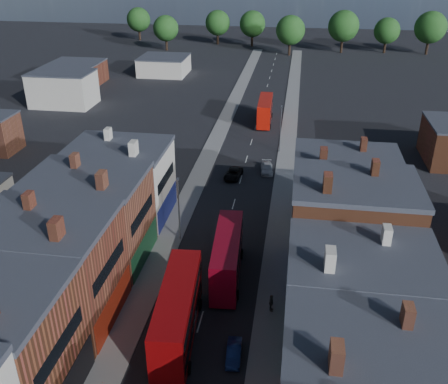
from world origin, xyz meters
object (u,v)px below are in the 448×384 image
(bus_0, at_px, (178,313))
(car_2, at_px, (233,174))
(bus_2, at_px, (265,110))
(ped_3, at_px, (271,303))
(car_1, at_px, (234,353))
(car_3, at_px, (267,168))
(bus_1, at_px, (227,256))

(bus_0, bearing_deg, car_2, 84.88)
(bus_2, xyz_separation_m, ped_3, (5.03, -56.58, -1.52))
(car_1, relative_size, ped_3, 1.92)
(bus_0, relative_size, car_2, 2.68)
(bus_2, height_order, car_3, bus_2)
(bus_0, xyz_separation_m, ped_3, (8.03, 4.91, -1.89))
(bus_0, height_order, bus_1, bus_0)
(bus_2, bearing_deg, ped_3, -86.09)
(bus_2, distance_m, car_1, 63.20)
(bus_1, relative_size, car_2, 2.45)
(car_2, bearing_deg, bus_1, -77.21)
(bus_0, xyz_separation_m, bus_2, (3.00, 61.50, -0.37))
(bus_0, height_order, ped_3, bus_0)
(bus_1, xyz_separation_m, car_3, (2.20, 27.91, -2.04))
(bus_0, relative_size, car_1, 3.61)
(car_3, bearing_deg, ped_3, -91.05)
(bus_1, height_order, car_2, bus_1)
(bus_1, xyz_separation_m, ped_3, (5.03, -4.97, -1.65))
(bus_1, xyz_separation_m, car_2, (-2.70, 25.05, -2.02))
(bus_1, distance_m, ped_3, 7.26)
(car_1, bearing_deg, bus_2, 88.48)
(bus_1, distance_m, car_3, 28.07)
(car_1, bearing_deg, bus_0, 159.16)
(car_3, bearing_deg, bus_2, 89.36)
(bus_2, height_order, car_1, bus_2)
(bus_2, relative_size, car_2, 2.32)
(bus_0, bearing_deg, car_1, -21.90)
(ped_3, bearing_deg, bus_2, 12.48)
(ped_3, bearing_deg, bus_1, 52.71)
(bus_1, height_order, bus_2, bus_1)
(bus_0, bearing_deg, bus_2, 82.58)
(bus_1, height_order, ped_3, bus_1)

